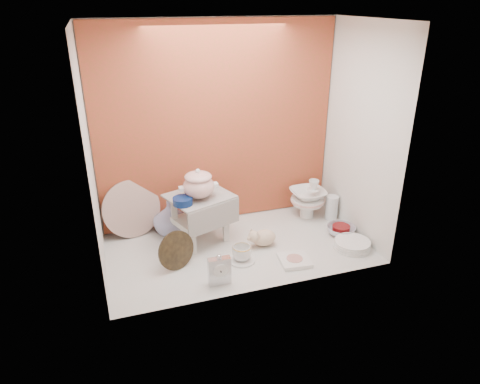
{
  "coord_description": "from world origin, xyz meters",
  "views": [
    {
      "loc": [
        -0.81,
        -2.52,
        1.62
      ],
      "look_at": [
        0.02,
        0.02,
        0.42
      ],
      "focal_mm": 32.63,
      "sensor_mm": 36.0,
      "label": 1
    }
  ],
  "objects_px": {
    "dinner_plate_stack": "(352,244)",
    "gold_rim_teacup": "(242,253)",
    "soup_tureen": "(198,184)",
    "crystal_bowl": "(341,230)",
    "plush_pig": "(264,237)",
    "mantel_clock": "(219,270)",
    "step_stool": "(200,218)",
    "blue_white_vase": "(170,218)",
    "floral_platter": "(132,209)",
    "porcelain_tower": "(308,198)"
  },
  "relations": [
    {
      "from": "step_stool",
      "to": "floral_platter",
      "type": "xyz_separation_m",
      "value": [
        -0.45,
        0.24,
        0.03
      ]
    },
    {
      "from": "floral_platter",
      "to": "dinner_plate_stack",
      "type": "height_order",
      "value": "floral_platter"
    },
    {
      "from": "soup_tureen",
      "to": "floral_platter",
      "type": "bearing_deg",
      "value": 147.2
    },
    {
      "from": "floral_platter",
      "to": "crystal_bowl",
      "type": "bearing_deg",
      "value": -18.36
    },
    {
      "from": "step_stool",
      "to": "crystal_bowl",
      "type": "distance_m",
      "value": 1.05
    },
    {
      "from": "step_stool",
      "to": "porcelain_tower",
      "type": "bearing_deg",
      "value": -13.61
    },
    {
      "from": "step_stool",
      "to": "soup_tureen",
      "type": "relative_size",
      "value": 1.61
    },
    {
      "from": "blue_white_vase",
      "to": "porcelain_tower",
      "type": "distance_m",
      "value": 1.09
    },
    {
      "from": "plush_pig",
      "to": "porcelain_tower",
      "type": "relative_size",
      "value": 0.69
    },
    {
      "from": "dinner_plate_stack",
      "to": "gold_rim_teacup",
      "type": "bearing_deg",
      "value": 173.7
    },
    {
      "from": "mantel_clock",
      "to": "porcelain_tower",
      "type": "xyz_separation_m",
      "value": [
        0.91,
        0.66,
        0.06
      ]
    },
    {
      "from": "dinner_plate_stack",
      "to": "blue_white_vase",
      "type": "bearing_deg",
      "value": 152.68
    },
    {
      "from": "floral_platter",
      "to": "crystal_bowl",
      "type": "xyz_separation_m",
      "value": [
        1.46,
        -0.48,
        -0.18
      ]
    },
    {
      "from": "soup_tureen",
      "to": "gold_rim_teacup",
      "type": "xyz_separation_m",
      "value": [
        0.21,
        -0.31,
        -0.4
      ]
    },
    {
      "from": "step_stool",
      "to": "mantel_clock",
      "type": "relative_size",
      "value": 2.05
    },
    {
      "from": "floral_platter",
      "to": "dinner_plate_stack",
      "type": "bearing_deg",
      "value": -25.44
    },
    {
      "from": "soup_tureen",
      "to": "blue_white_vase",
      "type": "distance_m",
      "value": 0.43
    },
    {
      "from": "dinner_plate_stack",
      "to": "plush_pig",
      "type": "bearing_deg",
      "value": 158.32
    },
    {
      "from": "gold_rim_teacup",
      "to": "soup_tureen",
      "type": "bearing_deg",
      "value": 123.48
    },
    {
      "from": "mantel_clock",
      "to": "porcelain_tower",
      "type": "height_order",
      "value": "porcelain_tower"
    },
    {
      "from": "blue_white_vase",
      "to": "mantel_clock",
      "type": "bearing_deg",
      "value": -76.35
    },
    {
      "from": "step_stool",
      "to": "plush_pig",
      "type": "bearing_deg",
      "value": -47.95
    },
    {
      "from": "blue_white_vase",
      "to": "plush_pig",
      "type": "relative_size",
      "value": 1.22
    },
    {
      "from": "gold_rim_teacup",
      "to": "dinner_plate_stack",
      "type": "xyz_separation_m",
      "value": [
        0.79,
        -0.09,
        -0.03
      ]
    },
    {
      "from": "plush_pig",
      "to": "mantel_clock",
      "type": "bearing_deg",
      "value": -126.81
    },
    {
      "from": "blue_white_vase",
      "to": "gold_rim_teacup",
      "type": "relative_size",
      "value": 2.05
    },
    {
      "from": "blue_white_vase",
      "to": "mantel_clock",
      "type": "distance_m",
      "value": 0.74
    },
    {
      "from": "soup_tureen",
      "to": "crystal_bowl",
      "type": "height_order",
      "value": "soup_tureen"
    },
    {
      "from": "gold_rim_teacup",
      "to": "blue_white_vase",
      "type": "bearing_deg",
      "value": 126.44
    },
    {
      "from": "floral_platter",
      "to": "gold_rim_teacup",
      "type": "distance_m",
      "value": 0.89
    },
    {
      "from": "floral_platter",
      "to": "porcelain_tower",
      "type": "height_order",
      "value": "floral_platter"
    },
    {
      "from": "step_stool",
      "to": "mantel_clock",
      "type": "distance_m",
      "value": 0.56
    },
    {
      "from": "dinner_plate_stack",
      "to": "crystal_bowl",
      "type": "height_order",
      "value": "crystal_bowl"
    },
    {
      "from": "porcelain_tower",
      "to": "mantel_clock",
      "type": "bearing_deg",
      "value": -144.25
    },
    {
      "from": "plush_pig",
      "to": "soup_tureen",
      "type": "bearing_deg",
      "value": 172.37
    },
    {
      "from": "plush_pig",
      "to": "floral_platter",
      "type": "bearing_deg",
      "value": 166.61
    },
    {
      "from": "porcelain_tower",
      "to": "plush_pig",
      "type": "bearing_deg",
      "value": -147.03
    },
    {
      "from": "gold_rim_teacup",
      "to": "porcelain_tower",
      "type": "xyz_separation_m",
      "value": [
        0.7,
        0.46,
        0.09
      ]
    },
    {
      "from": "step_stool",
      "to": "soup_tureen",
      "type": "xyz_separation_m",
      "value": [
        -0.01,
        -0.04,
        0.29
      ]
    },
    {
      "from": "step_stool",
      "to": "blue_white_vase",
      "type": "height_order",
      "value": "step_stool"
    },
    {
      "from": "mantel_clock",
      "to": "dinner_plate_stack",
      "type": "relative_size",
      "value": 0.78
    },
    {
      "from": "soup_tureen",
      "to": "porcelain_tower",
      "type": "relative_size",
      "value": 0.82
    },
    {
      "from": "mantel_clock",
      "to": "porcelain_tower",
      "type": "relative_size",
      "value": 0.65
    },
    {
      "from": "mantel_clock",
      "to": "gold_rim_teacup",
      "type": "xyz_separation_m",
      "value": [
        0.21,
        0.2,
        -0.04
      ]
    },
    {
      "from": "blue_white_vase",
      "to": "gold_rim_teacup",
      "type": "distance_m",
      "value": 0.65
    },
    {
      "from": "blue_white_vase",
      "to": "crystal_bowl",
      "type": "relative_size",
      "value": 1.25
    },
    {
      "from": "plush_pig",
      "to": "crystal_bowl",
      "type": "xyz_separation_m",
      "value": [
        0.6,
        -0.03,
        -0.03
      ]
    },
    {
      "from": "soup_tureen",
      "to": "floral_platter",
      "type": "xyz_separation_m",
      "value": [
        -0.44,
        0.28,
        -0.26
      ]
    },
    {
      "from": "soup_tureen",
      "to": "blue_white_vase",
      "type": "relative_size",
      "value": 0.97
    },
    {
      "from": "dinner_plate_stack",
      "to": "floral_platter",
      "type": "bearing_deg",
      "value": 154.56
    }
  ]
}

